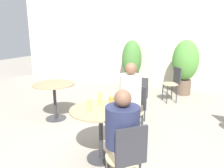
{
  "coord_description": "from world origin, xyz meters",
  "views": [
    {
      "loc": [
        1.14,
        -2.52,
        1.74
      ],
      "look_at": [
        -0.02,
        0.35,
        0.98
      ],
      "focal_mm": 35.0,
      "sensor_mm": 36.0,
      "label": 1
    }
  ],
  "objects": [
    {
      "name": "beer_glass_0",
      "position": [
        0.13,
        -0.06,
        0.83
      ],
      "size": [
        0.07,
        0.07,
        0.19
      ],
      "color": "#B28433",
      "rests_on": "cafe_table_near"
    },
    {
      "name": "storefront_wall",
      "position": [
        0.0,
        4.22,
        1.5
      ],
      "size": [
        10.0,
        0.06,
        3.0
      ],
      "color": "beige",
      "rests_on": "ground_plane"
    },
    {
      "name": "seated_person_0",
      "position": [
        0.45,
        -0.55,
        0.7
      ],
      "size": [
        0.45,
        0.46,
        1.17
      ],
      "rotation": [
        0.0,
        0.0,
        3.9
      ],
      "color": "gray",
      "rests_on": "ground_plane"
    },
    {
      "name": "cafe_table_near",
      "position": [
        -0.02,
        -0.05,
        0.58
      ],
      "size": [
        0.82,
        0.82,
        0.73
      ],
      "color": "#2D2D33",
      "rests_on": "ground_plane"
    },
    {
      "name": "cafe_table_far",
      "position": [
        -1.47,
        0.88,
        0.57
      ],
      "size": [
        0.81,
        0.81,
        0.73
      ],
      "color": "#2D2D33",
      "rests_on": "ground_plane"
    },
    {
      "name": "bistro_chair_1",
      "position": [
        0.21,
        0.75,
        0.53
      ],
      "size": [
        0.41,
        0.42,
        0.86
      ],
      "rotation": [
        0.0,
        0.0,
        -0.29
      ],
      "color": "tan",
      "rests_on": "ground_plane"
    },
    {
      "name": "potted_plant_0",
      "position": [
        -0.78,
        3.81,
        0.8
      ],
      "size": [
        0.59,
        0.59,
        1.45
      ],
      "color": "brown",
      "rests_on": "ground_plane"
    },
    {
      "name": "seated_person_1",
      "position": [
        0.17,
        0.61,
        0.75
      ],
      "size": [
        0.37,
        0.39,
        1.27
      ],
      "rotation": [
        0.0,
        0.0,
        -0.29
      ],
      "color": "brown",
      "rests_on": "ground_plane"
    },
    {
      "name": "ground_plane",
      "position": [
        0.0,
        0.0,
        0.0
      ],
      "size": [
        20.0,
        20.0,
        0.0
      ],
      "primitive_type": "plane",
      "color": "gray"
    },
    {
      "name": "beer_glass_1",
      "position": [
        -0.1,
        0.09,
        0.82
      ],
      "size": [
        0.06,
        0.06,
        0.19
      ],
      "color": "#DBC65B",
      "rests_on": "cafe_table_near"
    },
    {
      "name": "bistro_chair_2",
      "position": [
        0.57,
        2.91,
        0.53
      ],
      "size": [
        0.44,
        0.44,
        0.86
      ],
      "rotation": [
        0.0,
        0.0,
        5.3
      ],
      "color": "tan",
      "rests_on": "ground_plane"
    },
    {
      "name": "beer_glass_2",
      "position": [
        -0.12,
        -0.17,
        0.81
      ],
      "size": [
        0.06,
        0.06,
        0.16
      ],
      "color": "#DBC65B",
      "rests_on": "cafe_table_near"
    },
    {
      "name": "bistro_chair_3",
      "position": [
        0.11,
        1.37,
        0.53
      ],
      "size": [
        0.39,
        0.4,
        0.86
      ],
      "rotation": [
        0.0,
        0.0,
        0.09
      ],
      "color": "tan",
      "rests_on": "ground_plane"
    },
    {
      "name": "bistro_chair_0",
      "position": [
        0.55,
        -0.65,
        0.53
      ],
      "size": [
        0.44,
        0.44,
        0.86
      ],
      "rotation": [
        0.0,
        0.0,
        -2.38
      ],
      "color": "tan",
      "rests_on": "ground_plane"
    },
    {
      "name": "potted_plant_1",
      "position": [
        0.77,
        3.69,
        0.87
      ],
      "size": [
        0.7,
        0.7,
        1.5
      ],
      "color": "brown",
      "rests_on": "ground_plane"
    }
  ]
}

